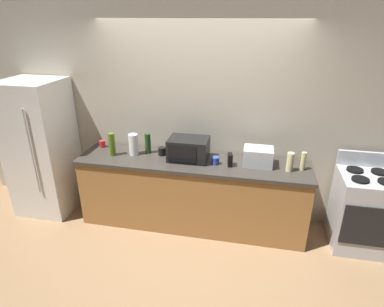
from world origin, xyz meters
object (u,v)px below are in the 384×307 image
(cordless_phone, at_px, (230,160))
(mug_blue, at_px, (215,161))
(bottle_wine, at_px, (148,143))
(stove_range, at_px, (362,210))
(bottle_hand_soap, at_px, (290,162))
(refrigerator, at_px, (42,148))
(microwave, at_px, (188,149))
(toaster_oven, at_px, (258,157))
(mug_black, at_px, (162,151))
(paper_towel_roll, at_px, (134,144))
(bottle_olive_oil, at_px, (112,144))
(bottle_vinegar, at_px, (303,161))
(mug_red, at_px, (102,144))

(cordless_phone, distance_m, mug_blue, 0.18)
(bottle_wine, bearing_deg, cordless_phone, -8.98)
(stove_range, bearing_deg, bottle_hand_soap, -177.65)
(refrigerator, height_order, bottle_wine, refrigerator)
(microwave, distance_m, toaster_oven, 0.83)
(toaster_oven, bearing_deg, mug_black, 178.00)
(toaster_oven, height_order, paper_towel_roll, paper_towel_roll)
(mug_blue, distance_m, mug_black, 0.71)
(bottle_olive_oil, bearing_deg, microwave, 4.50)
(bottle_hand_soap, bearing_deg, cordless_phone, 179.67)
(paper_towel_roll, bearing_deg, mug_blue, -4.11)
(bottle_vinegar, bearing_deg, stove_range, -1.92)
(refrigerator, xyz_separation_m, bottle_vinegar, (3.33, 0.02, 0.11))
(mug_red, bearing_deg, bottle_vinegar, -3.87)
(refrigerator, distance_m, bottle_wine, 1.46)
(bottle_wine, bearing_deg, mug_black, -10.17)
(mug_red, bearing_deg, bottle_olive_oil, -41.60)
(mug_red, distance_m, mug_black, 0.86)
(paper_towel_roll, bearing_deg, bottle_wine, 28.38)
(stove_range, xyz_separation_m, mug_blue, (-1.71, -0.03, 0.48))
(cordless_phone, height_order, bottle_hand_soap, bottle_hand_soap)
(toaster_oven, distance_m, mug_black, 1.19)
(toaster_oven, bearing_deg, bottle_hand_soap, -15.06)
(paper_towel_roll, relative_size, mug_black, 2.65)
(mug_blue, bearing_deg, stove_range, 0.84)
(microwave, relative_size, mug_red, 5.27)
(microwave, bearing_deg, stove_range, -1.34)
(stove_range, bearing_deg, mug_black, 177.58)
(mug_black, bearing_deg, stove_range, -2.42)
(stove_range, bearing_deg, refrigerator, -180.00)
(bottle_hand_soap, distance_m, mug_red, 2.42)
(mug_red, bearing_deg, refrigerator, -165.88)
(bottle_olive_oil, distance_m, bottle_vinegar, 2.30)
(refrigerator, bearing_deg, paper_towel_roll, 2.24)
(refrigerator, bearing_deg, bottle_hand_soap, -0.64)
(refrigerator, bearing_deg, mug_black, 3.55)
(paper_towel_roll, relative_size, bottle_wine, 1.04)
(bottle_hand_soap, xyz_separation_m, bottle_vinegar, (0.15, 0.06, -0.00))
(cordless_phone, height_order, bottle_wine, bottle_wine)
(bottle_olive_oil, height_order, mug_black, bottle_olive_oil)
(toaster_oven, height_order, bottle_hand_soap, bottle_hand_soap)
(microwave, bearing_deg, toaster_oven, 0.84)
(paper_towel_roll, bearing_deg, stove_range, -1.04)
(stove_range, distance_m, toaster_oven, 1.34)
(mug_red, relative_size, mug_black, 0.90)
(paper_towel_roll, relative_size, mug_blue, 2.97)
(microwave, relative_size, bottle_wine, 1.85)
(bottle_olive_oil, bearing_deg, bottle_wine, 21.67)
(stove_range, bearing_deg, mug_red, 176.56)
(mug_red, bearing_deg, toaster_oven, -3.81)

